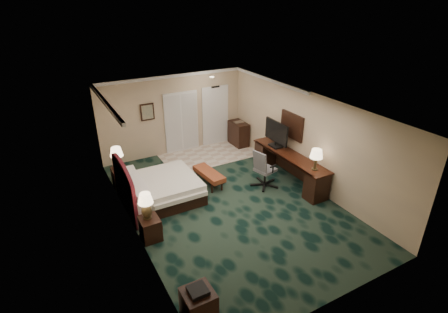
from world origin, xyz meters
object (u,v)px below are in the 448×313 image
nightstand_near (150,229)px  desk (289,167)px  bed_bench (209,178)px  lamp_near (146,206)px  bed (162,189)px  nightstand_far (120,177)px  tv (276,134)px  desk_chair (265,168)px  minibar (239,134)px  lamp_far (117,159)px  side_table (199,304)px

nightstand_near → desk: (4.44, 0.65, 0.15)m
bed_bench → nightstand_near: bearing=-151.0°
lamp_near → bed: bearing=59.5°
nightstand_near → nightstand_far: size_ratio=0.99×
tv → lamp_near: bearing=-164.0°
nightstand_near → bed_bench: 2.77m
nightstand_far → desk_chair: size_ratio=0.47×
bed → desk: size_ratio=0.65×
desk → nightstand_far: bearing=154.8°
nightstand_far → desk_chair: bearing=-29.1°
nightstand_near → minibar: size_ratio=0.62×
tv → desk: bearing=-87.9°
desk_chair → minibar: (0.85, 2.91, -0.15)m
nightstand_near → minibar: bearing=38.9°
lamp_far → nightstand_near: bearing=-89.6°
tv → desk_chair: (-0.78, -0.61, -0.66)m
bed → nightstand_near: size_ratio=3.54×
nightstand_near → lamp_far: 2.77m
desk_chair → side_table: bearing=-152.4°
side_table → minibar: 7.52m
bed_bench → bed: bearing=178.8°
tv → nightstand_far: bearing=162.3°
lamp_far → bed_bench: size_ratio=0.57×
desk_chair → bed: bearing=151.3°
lamp_far → nightstand_far: bearing=60.1°
desk_chair → desk: bearing=-18.5°
nightstand_far → lamp_near: 2.74m
nightstand_far → bed_bench: size_ratio=0.45×
nightstand_near → desk: bearing=8.3°
nightstand_near → nightstand_far: 2.74m
lamp_near → tv: size_ratio=0.61×
nightstand_far → side_table: 5.19m
nightstand_near → tv: tv is taller
minibar → nightstand_near: bearing=-141.1°
bed → tv: 3.73m
bed → desk: (3.63, -0.81, 0.12)m
desk_chair → minibar: size_ratio=1.34×
nightstand_far → bed_bench: 2.55m
nightstand_far → desk: (4.44, -2.09, 0.15)m
lamp_far → desk_chair: lamp_far is taller
lamp_far → minibar: bearing=11.5°
desk → tv: (-0.02, 0.67, 0.82)m
minibar → bed: bearing=-149.7°
nightstand_far → minibar: bearing=11.1°
lamp_far → bed_bench: (2.29, -1.12, -0.67)m
desk_chair → bed_bench: bearing=133.6°
lamp_near → lamp_far: (-0.00, 2.64, 0.03)m
lamp_far → desk: size_ratio=0.24×
nightstand_near → lamp_near: lamp_near is taller
side_table → desk: size_ratio=0.20×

